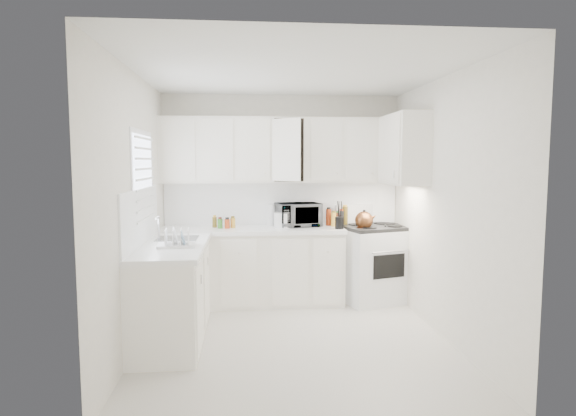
{
  "coord_description": "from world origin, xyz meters",
  "views": [
    {
      "loc": [
        -0.47,
        -4.59,
        1.77
      ],
      "look_at": [
        0.0,
        0.7,
        1.25
      ],
      "focal_mm": 30.11,
      "sensor_mm": 36.0,
      "label": 1
    }
  ],
  "objects": [
    {
      "name": "paper_towel",
      "position": [
        -0.14,
        1.52,
        1.08
      ],
      "size": [
        0.12,
        0.12,
        0.27
      ],
      "primitive_type": "cylinder",
      "color": "white",
      "rests_on": "countertop_back"
    },
    {
      "name": "wall_left",
      "position": [
        -1.5,
        0.0,
        1.3
      ],
      "size": [
        0.0,
        3.2,
        3.2
      ],
      "primitive_type": "plane",
      "rotation": [
        1.57,
        0.0,
        1.57
      ],
      "color": "white",
      "rests_on": "ground"
    },
    {
      "name": "window_blinds",
      "position": [
        -1.48,
        0.35,
        1.55
      ],
      "size": [
        0.06,
        0.96,
        1.06
      ],
      "primitive_type": null,
      "color": "white",
      "rests_on": "wall_left"
    },
    {
      "name": "upper_cabinets_back",
      "position": [
        0.0,
        1.44,
        1.5
      ],
      "size": [
        3.0,
        0.33,
        0.8
      ],
      "primitive_type": null,
      "color": "white",
      "rests_on": "wall_back"
    },
    {
      "name": "floor",
      "position": [
        0.0,
        0.0,
        0.0
      ],
      "size": [
        3.2,
        3.2,
        0.0
      ],
      "primitive_type": "plane",
      "color": "silver",
      "rests_on": "ground"
    },
    {
      "name": "ceiling",
      "position": [
        0.0,
        0.0,
        2.6
      ],
      "size": [
        3.2,
        3.2,
        0.0
      ],
      "primitive_type": "plane",
      "rotation": [
        3.14,
        0.0,
        0.0
      ],
      "color": "white",
      "rests_on": "ground"
    },
    {
      "name": "sauce_right_2",
      "position": [
        0.69,
        1.46,
        1.05
      ],
      "size": [
        0.06,
        0.06,
        0.19
      ],
      "primitive_type": "cylinder",
      "color": "#552218",
      "rests_on": "countertop_back"
    },
    {
      "name": "spice_left_3",
      "position": [
        -0.62,
        1.33,
        1.02
      ],
      "size": [
        0.06,
        0.06,
        0.13
      ],
      "primitive_type": "cylinder",
      "color": "yellow",
      "rests_on": "countertop_back"
    },
    {
      "name": "dish_rack",
      "position": [
        -1.13,
        0.06,
        1.05
      ],
      "size": [
        0.38,
        0.3,
        0.19
      ],
      "primitive_type": null,
      "rotation": [
        0.0,
        0.0,
        0.09
      ],
      "color": "white",
      "rests_on": "countertop_left"
    },
    {
      "name": "sauce_right_0",
      "position": [
        0.58,
        1.46,
        1.05
      ],
      "size": [
        0.06,
        0.06,
        0.19
      ],
      "primitive_type": "cylinder",
      "color": "#C9451A",
      "rests_on": "countertop_back"
    },
    {
      "name": "sauce_right_1",
      "position": [
        0.64,
        1.4,
        1.05
      ],
      "size": [
        0.06,
        0.06,
        0.19
      ],
      "primitive_type": "cylinder",
      "color": "yellow",
      "rests_on": "countertop_back"
    },
    {
      "name": "sauce_right_3",
      "position": [
        0.74,
        1.4,
        1.05
      ],
      "size": [
        0.06,
        0.06,
        0.19
      ],
      "primitive_type": "cylinder",
      "color": "black",
      "rests_on": "countertop_back"
    },
    {
      "name": "spice_left_0",
      "position": [
        -0.85,
        1.42,
        1.02
      ],
      "size": [
        0.06,
        0.06,
        0.13
      ],
      "primitive_type": "cylinder",
      "color": "brown",
      "rests_on": "countertop_back"
    },
    {
      "name": "spice_left_1",
      "position": [
        -0.78,
        1.33,
        1.02
      ],
      "size": [
        0.06,
        0.06,
        0.13
      ],
      "primitive_type": "cylinder",
      "color": "#39822B",
      "rests_on": "countertop_back"
    },
    {
      "name": "spice_left_2",
      "position": [
        -0.7,
        1.42,
        1.02
      ],
      "size": [
        0.06,
        0.06,
        0.13
      ],
      "primitive_type": "cylinder",
      "color": "#C9451A",
      "rests_on": "countertop_back"
    },
    {
      "name": "upper_cabinets_right",
      "position": [
        1.33,
        0.82,
        1.5
      ],
      "size": [
        0.33,
        0.9,
        0.8
      ],
      "primitive_type": null,
      "color": "white",
      "rests_on": "wall_right"
    },
    {
      "name": "backsplash_left",
      "position": [
        -1.49,
        0.2,
        1.23
      ],
      "size": [
        0.02,
        1.6,
        0.55
      ],
      "primitive_type": "cube",
      "color": "white",
      "rests_on": "wall_left"
    },
    {
      "name": "stove",
      "position": [
        1.15,
        1.28,
        0.61
      ],
      "size": [
        0.95,
        0.85,
        1.23
      ],
      "primitive_type": null,
      "rotation": [
        0.0,
        0.0,
        0.29
      ],
      "color": "white",
      "rests_on": "floor"
    },
    {
      "name": "utensil_crock",
      "position": [
        0.66,
        1.12,
        1.12
      ],
      "size": [
        0.12,
        0.12,
        0.35
      ],
      "primitive_type": null,
      "rotation": [
        0.0,
        0.0,
        -0.06
      ],
      "color": "black",
      "rests_on": "countertop_back"
    },
    {
      "name": "wall_right",
      "position": [
        1.5,
        0.0,
        1.3
      ],
      "size": [
        0.0,
        3.2,
        3.2
      ],
      "primitive_type": "plane",
      "rotation": [
        1.57,
        0.0,
        -1.57
      ],
      "color": "white",
      "rests_on": "ground"
    },
    {
      "name": "countertop_left",
      "position": [
        -1.19,
        0.2,
        0.93
      ],
      "size": [
        0.64,
        1.62,
        0.05
      ],
      "primitive_type": "cube",
      "color": "white",
      "rests_on": "lower_cabinets_left"
    },
    {
      "name": "rice_cooker",
      "position": [
        -0.01,
        1.29,
        1.06
      ],
      "size": [
        0.23,
        0.23,
        0.22
      ],
      "primitive_type": null,
      "rotation": [
        0.0,
        0.0,
        -0.02
      ],
      "color": "white",
      "rests_on": "countertop_back"
    },
    {
      "name": "countertop_back",
      "position": [
        -0.39,
        1.29,
        0.93
      ],
      "size": [
        2.24,
        0.64,
        0.05
      ],
      "primitive_type": "cube",
      "color": "white",
      "rests_on": "lower_cabinets_back"
    },
    {
      "name": "microwave",
      "position": [
        0.19,
        1.39,
        1.13
      ],
      "size": [
        0.58,
        0.41,
        0.36
      ],
      "primitive_type": "imported",
      "rotation": [
        0.0,
        0.0,
        0.24
      ],
      "color": "gray",
      "rests_on": "countertop_back"
    },
    {
      "name": "lower_cabinets_back",
      "position": [
        -0.39,
        1.3,
        0.45
      ],
      "size": [
        2.22,
        0.6,
        0.9
      ],
      "primitive_type": null,
      "color": "white",
      "rests_on": "floor"
    },
    {
      "name": "wall_back",
      "position": [
        0.0,
        1.6,
        1.3
      ],
      "size": [
        3.0,
        0.0,
        3.0
      ],
      "primitive_type": "plane",
      "rotation": [
        1.57,
        0.0,
        0.0
      ],
      "color": "white",
      "rests_on": "ground"
    },
    {
      "name": "wall_front",
      "position": [
        0.0,
        -1.6,
        1.3
      ],
      "size": [
        3.0,
        0.0,
        3.0
      ],
      "primitive_type": "plane",
      "rotation": [
        -1.57,
        0.0,
        0.0
      ],
      "color": "white",
      "rests_on": "ground"
    },
    {
      "name": "lower_cabinets_left",
      "position": [
        -1.2,
        0.2,
        0.45
      ],
      "size": [
        0.6,
        1.6,
        0.9
      ],
      "primitive_type": null,
      "color": "white",
      "rests_on": "floor"
    },
    {
      "name": "backsplash_back",
      "position": [
        0.0,
        1.59,
        1.23
      ],
      "size": [
        2.98,
        0.02,
        0.55
      ],
      "primitive_type": "cube",
      "color": "white",
      "rests_on": "wall_back"
    },
    {
      "name": "sauce_right_4",
      "position": [
        0.8,
        1.46,
        1.05
      ],
      "size": [
        0.06,
        0.06,
        0.19
      ],
      "primitive_type": "cylinder",
      "color": "brown",
      "rests_on": "countertop_back"
    },
    {
      "name": "tea_kettle",
      "position": [
        0.97,
        1.12,
        1.07
      ],
      "size": [
        0.34,
        0.32,
        0.25
      ],
      "primitive_type": null,
      "rotation": [
        0.0,
        0.0,
        -0.43
      ],
      "color": "brown",
      "rests_on": "stove"
    },
    {
      "name": "frying_pan",
      "position": [
        1.33,
        1.44,
        0.96
      ],
      "size": [
        0.36,
        0.48,
        0.04
      ],
      "primitive_type": null,
      "rotation": [
        0.0,
        0.0,
        -0.28
      ],
      "color": "black",
      "rests_on": "stove"
    },
    {
      "name": "sink",
      "position": [
        -1.19,
        0.55,
        1.07
      ],
      "size": [
        0.42,
        0.38,
        0.3
      ],
      "primitive_type": null,
      "color": "gray",
      "rests_on": "countertop_left"
    }
  ]
}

